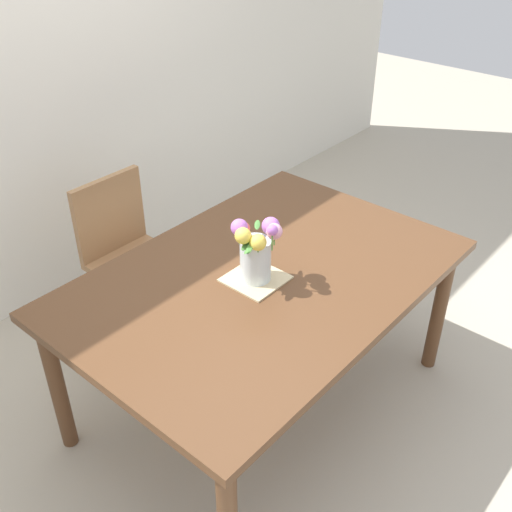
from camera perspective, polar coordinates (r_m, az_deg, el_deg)
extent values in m
plane|color=#B7AD99|center=(3.08, 0.60, -13.41)|extent=(12.00, 12.00, 0.00)
cube|color=silver|center=(3.47, -20.84, 17.26)|extent=(7.00, 0.10, 2.80)
cube|color=brown|center=(2.59, 0.69, -2.09)|extent=(1.71, 1.16, 0.04)
cylinder|color=brown|center=(3.16, 16.94, -4.91)|extent=(0.07, 0.07, 0.72)
cylinder|color=brown|center=(2.77, -18.33, -11.54)|extent=(0.07, 0.07, 0.72)
cylinder|color=brown|center=(3.57, 2.54, 1.45)|extent=(0.07, 0.07, 0.72)
cube|color=#9E7047|center=(3.24, -11.13, -0.74)|extent=(0.42, 0.42, 0.04)
cylinder|color=#9E7047|center=(3.36, -6.38, -3.94)|extent=(0.04, 0.04, 0.44)
cylinder|color=#9E7047|center=(3.18, -11.08, -6.86)|extent=(0.04, 0.04, 0.44)
cylinder|color=#9E7047|center=(3.59, -10.36, -1.62)|extent=(0.04, 0.04, 0.44)
cylinder|color=#9E7047|center=(3.42, -14.94, -4.20)|extent=(0.04, 0.04, 0.44)
cube|color=#9E7047|center=(3.26, -13.71, 3.82)|extent=(0.42, 0.04, 0.42)
cube|color=#CCB789|center=(2.54, 0.00, -2.18)|extent=(0.23, 0.23, 0.01)
cylinder|color=silver|center=(2.49, 0.00, -0.38)|extent=(0.13, 0.13, 0.18)
sphere|color=#EFD14C|center=(2.36, -1.20, 1.91)|extent=(0.07, 0.07, 0.07)
cylinder|color=#478438|center=(2.38, -1.19, 1.21)|extent=(0.01, 0.01, 0.07)
sphere|color=#E55B4C|center=(2.41, -1.11, 2.66)|extent=(0.05, 0.05, 0.05)
cylinder|color=#478438|center=(2.43, -1.10, 1.98)|extent=(0.01, 0.01, 0.07)
sphere|color=#B266C6|center=(2.44, 1.41, 2.86)|extent=(0.07, 0.07, 0.07)
cylinder|color=#478438|center=(2.46, 1.40, 2.27)|extent=(0.01, 0.01, 0.06)
sphere|color=#B266C6|center=(2.44, -1.61, 2.94)|extent=(0.05, 0.05, 0.05)
cylinder|color=#478438|center=(2.45, -1.60, 2.28)|extent=(0.01, 0.01, 0.07)
sphere|color=#B266C6|center=(2.35, 1.56, 2.48)|extent=(0.05, 0.05, 0.05)
cylinder|color=#478438|center=(2.37, 1.54, 1.50)|extent=(0.01, 0.01, 0.09)
sphere|color=#B266C6|center=(2.40, -1.59, 2.72)|extent=(0.07, 0.07, 0.07)
cylinder|color=#478438|center=(2.42, -1.57, 1.92)|extent=(0.01, 0.01, 0.08)
sphere|color=#EA9EBC|center=(2.40, 1.75, 2.35)|extent=(0.07, 0.07, 0.07)
cylinder|color=#478438|center=(2.41, 1.74, 1.70)|extent=(0.01, 0.01, 0.06)
sphere|color=#EFD14C|center=(2.36, 0.19, 1.31)|extent=(0.07, 0.07, 0.07)
cylinder|color=#478438|center=(2.37, 0.19, 0.84)|extent=(0.01, 0.01, 0.05)
ellipsoid|color=#478438|center=(2.38, -0.89, 1.11)|extent=(0.07, 0.03, 0.04)
ellipsoid|color=#478438|center=(2.47, 0.12, 2.97)|extent=(0.07, 0.06, 0.01)
ellipsoid|color=#478438|center=(2.35, -0.57, 0.84)|extent=(0.07, 0.05, 0.03)
ellipsoid|color=#478438|center=(2.35, -0.75, 0.60)|extent=(0.07, 0.05, 0.02)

